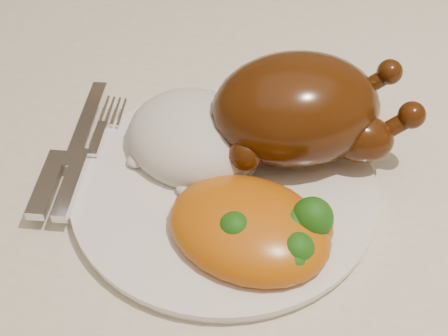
# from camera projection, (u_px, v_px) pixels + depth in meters

# --- Properties ---
(dining_table) EXTENTS (1.60, 0.90, 0.76)m
(dining_table) POSITION_uv_depth(u_px,v_px,m) (314.00, 180.00, 0.72)
(dining_table) COLOR brown
(dining_table) RESTS_ON floor
(tablecloth) EXTENTS (1.73, 1.03, 0.18)m
(tablecloth) POSITION_uv_depth(u_px,v_px,m) (321.00, 133.00, 0.66)
(tablecloth) COLOR white
(tablecloth) RESTS_ON dining_table
(dinner_plate) EXTENTS (0.30, 0.30, 0.01)m
(dinner_plate) POSITION_uv_depth(u_px,v_px,m) (224.00, 188.00, 0.56)
(dinner_plate) COLOR white
(dinner_plate) RESTS_ON tablecloth
(roast_chicken) EXTENTS (0.20, 0.16, 0.10)m
(roast_chicken) POSITION_uv_depth(u_px,v_px,m) (301.00, 109.00, 0.56)
(roast_chicken) COLOR #481F07
(roast_chicken) RESTS_ON dinner_plate
(rice_mound) EXTENTS (0.17, 0.16, 0.07)m
(rice_mound) POSITION_uv_depth(u_px,v_px,m) (195.00, 137.00, 0.58)
(rice_mound) COLOR white
(rice_mound) RESTS_ON dinner_plate
(mac_and_cheese) EXTENTS (0.16, 0.13, 0.05)m
(mac_and_cheese) POSITION_uv_depth(u_px,v_px,m) (261.00, 230.00, 0.51)
(mac_and_cheese) COLOR #D2580D
(mac_and_cheese) RESTS_ON dinner_plate
(cutlery) EXTENTS (0.05, 0.19, 0.01)m
(cutlery) POSITION_uv_depth(u_px,v_px,m) (71.00, 163.00, 0.57)
(cutlery) COLOR silver
(cutlery) RESTS_ON dinner_plate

